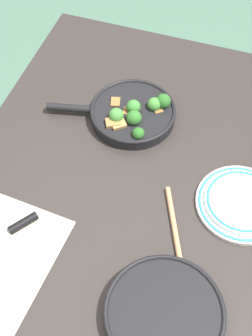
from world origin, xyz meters
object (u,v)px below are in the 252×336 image
wooden_spoon (180,260)px  skillet_broccoli (132,113)px  grater_knife (6,234)px  skillet_eggs (164,315)px  dinner_plate_stack (242,202)px

wooden_spoon → skillet_broccoli: bearing=-171.6°
skillet_broccoli → grater_knife: skillet_broccoli is taller
skillet_eggs → dinner_plate_stack: skillet_eggs is taller
skillet_eggs → grater_knife: size_ratio=1.86×
skillet_broccoli → skillet_eggs: (-0.59, -0.27, -0.00)m
wooden_spoon → dinner_plate_stack: bearing=127.5°
grater_knife → dinner_plate_stack: 0.65m
skillet_broccoli → skillet_eggs: 0.65m
skillet_eggs → dinner_plate_stack: 0.40m
skillet_eggs → wooden_spoon: size_ratio=1.28×
wooden_spoon → skillet_eggs: bearing=-23.5°
wooden_spoon → grater_knife: (-0.08, 0.46, 0.00)m
skillet_eggs → wooden_spoon: bearing=172.8°
skillet_broccoli → dinner_plate_stack: bearing=139.0°
grater_knife → dinner_plate_stack: size_ratio=0.91×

